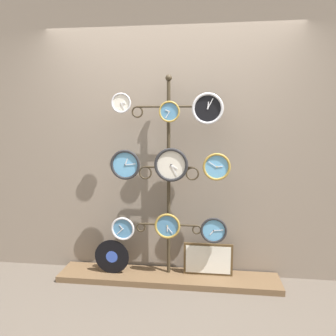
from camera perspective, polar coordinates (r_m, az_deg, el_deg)
The scene contains 15 objects.
ground_plane at distance 3.17m, azimuth -0.85°, elevation -21.88°, with size 12.00×12.00×0.00m, color brown.
shop_wall at distance 3.31m, azimuth 0.44°, elevation 4.95°, with size 4.40×0.04×2.80m.
low_shelf at distance 3.46m, azimuth -0.02°, elevation -18.55°, with size 2.20×0.36×0.06m.
display_stand at distance 3.27m, azimuth 0.11°, elevation -7.20°, with size 0.72×0.35×2.02m.
clock_top_left at distance 3.13m, azimuth -8.14°, elevation 11.14°, with size 0.19×0.04×0.19m.
clock_top_center at distance 3.06m, azimuth 0.24°, elevation 9.79°, with size 0.20×0.04×0.20m.
clock_top_right at distance 3.01m, azimuth 6.93°, elevation 10.23°, with size 0.29×0.04×0.29m.
clock_middle_left at distance 3.13m, azimuth -7.44°, elevation 0.57°, with size 0.29×0.04×0.29m.
clock_middle_center at distance 3.07m, azimuth 0.56°, elevation 0.55°, with size 0.32×0.04×0.32m.
clock_middle_right at distance 3.05m, azimuth 8.47°, elevation 0.21°, with size 0.26×0.04×0.26m.
clock_bottom_left at distance 3.32m, azimuth -7.86°, elevation -10.41°, with size 0.24×0.04×0.24m.
clock_bottom_center at distance 3.22m, azimuth -0.18°, elevation -10.05°, with size 0.25×0.04×0.25m.
clock_bottom_right at distance 3.19m, azimuth 7.96°, elevation -10.70°, with size 0.25×0.04×0.25m.
vinyl_record at distance 3.45m, azimuth -9.76°, elevation -14.98°, with size 0.35×0.01×0.35m.
picture_frame at distance 3.40m, azimuth 6.99°, elevation -15.52°, with size 0.49×0.02×0.33m.
Camera 1 is at (0.38, -2.71, 1.60)m, focal length 35.00 mm.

